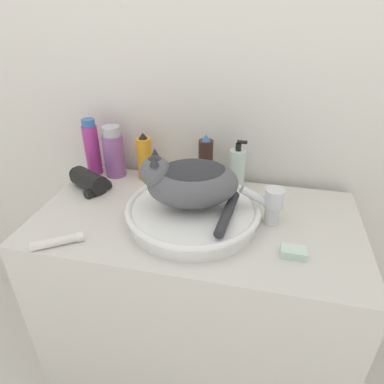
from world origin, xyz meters
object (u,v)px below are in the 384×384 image
(faucet, at_px, (270,203))
(hair_dryer, at_px, (89,181))
(mouthwash_bottle, at_px, (114,152))
(cat, at_px, (190,181))
(cream_tube, at_px, (59,241))
(hairspray_can_black, at_px, (206,162))
(soap_pump_bottle, at_px, (237,169))
(spray_bottle_trigger, at_px, (145,158))
(shampoo_bottle_tall, at_px, (92,148))
(soap_bar, at_px, (293,252))

(faucet, bearing_deg, hair_dryer, -16.07)
(mouthwash_bottle, bearing_deg, cat, -34.40)
(cream_tube, bearing_deg, hairspray_can_black, 52.73)
(cat, xyz_separation_m, faucet, (0.23, 0.04, -0.07))
(faucet, relative_size, hair_dryer, 0.79)
(soap_pump_bottle, bearing_deg, hair_dryer, -165.98)
(hair_dryer, bearing_deg, spray_bottle_trigger, -115.30)
(mouthwash_bottle, relative_size, shampoo_bottle_tall, 0.90)
(cat, height_order, hairspray_can_black, cat)
(hair_dryer, bearing_deg, soap_bar, -169.59)
(spray_bottle_trigger, bearing_deg, cream_tube, -103.14)
(faucet, relative_size, soap_bar, 1.97)
(mouthwash_bottle, distance_m, soap_bar, 0.74)
(cat, xyz_separation_m, mouthwash_bottle, (-0.35, 0.24, -0.05))
(faucet, distance_m, hairspray_can_black, 0.30)
(faucet, xyz_separation_m, spray_bottle_trigger, (-0.46, 0.19, 0.01))
(cream_tube, xyz_separation_m, hair_dryer, (-0.06, 0.31, 0.02))
(hairspray_can_black, height_order, shampoo_bottle_tall, shampoo_bottle_tall)
(spray_bottle_trigger, distance_m, soap_bar, 0.63)
(soap_pump_bottle, xyz_separation_m, cream_tube, (-0.44, -0.43, -0.06))
(soap_pump_bottle, relative_size, cream_tube, 1.39)
(soap_pump_bottle, distance_m, soap_bar, 0.39)
(mouthwash_bottle, xyz_separation_m, soap_bar, (0.65, -0.33, -0.08))
(soap_bar, bearing_deg, mouthwash_bottle, 152.81)
(cat, distance_m, mouthwash_bottle, 0.42)
(hair_dryer, bearing_deg, cream_tube, 128.71)
(cat, xyz_separation_m, hair_dryer, (-0.39, 0.11, -0.11))
(spray_bottle_trigger, xyz_separation_m, mouthwash_bottle, (-0.12, 0.00, 0.01))
(soap_pump_bottle, relative_size, mouthwash_bottle, 0.94)
(soap_pump_bottle, bearing_deg, shampoo_bottle_tall, 180.00)
(shampoo_bottle_tall, bearing_deg, mouthwash_bottle, 0.00)
(spray_bottle_trigger, height_order, cream_tube, spray_bottle_trigger)
(soap_pump_bottle, bearing_deg, spray_bottle_trigger, -180.00)
(faucet, height_order, shampoo_bottle_tall, shampoo_bottle_tall)
(hairspray_can_black, xyz_separation_m, soap_bar, (0.30, -0.33, -0.08))
(faucet, bearing_deg, cat, 0.58)
(hairspray_can_black, relative_size, shampoo_bottle_tall, 0.90)
(soap_pump_bottle, relative_size, shampoo_bottle_tall, 0.85)
(faucet, xyz_separation_m, hairspray_can_black, (-0.23, 0.19, 0.02))
(faucet, bearing_deg, soap_bar, 106.89)
(cat, height_order, mouthwash_bottle, cat)
(cat, xyz_separation_m, soap_bar, (0.30, -0.10, -0.13))
(spray_bottle_trigger, height_order, soap_pump_bottle, soap_pump_bottle)
(spray_bottle_trigger, relative_size, mouthwash_bottle, 0.93)
(shampoo_bottle_tall, bearing_deg, hair_dryer, -71.15)
(mouthwash_bottle, xyz_separation_m, hair_dryer, (-0.04, -0.13, -0.06))
(faucet, height_order, soap_pump_bottle, soap_pump_bottle)
(spray_bottle_trigger, bearing_deg, hairspray_can_black, 0.00)
(hairspray_can_black, xyz_separation_m, mouthwash_bottle, (-0.35, 0.00, 0.00))
(cat, distance_m, hair_dryer, 0.42)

